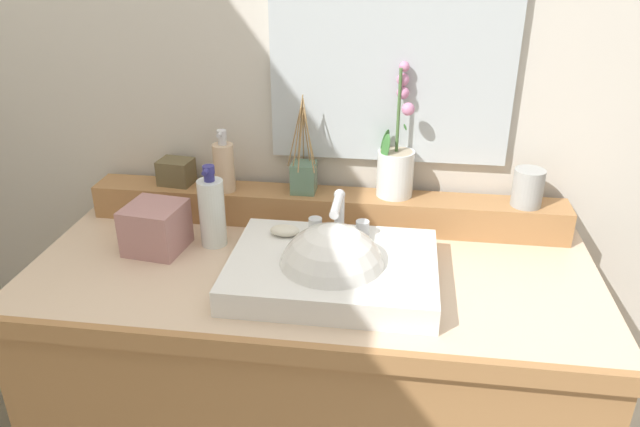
% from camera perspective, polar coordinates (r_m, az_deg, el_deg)
% --- Properties ---
extents(wall_back, '(2.92, 0.20, 2.57)m').
position_cam_1_polar(wall_back, '(1.66, 1.27, 13.87)').
color(wall_back, beige).
rests_on(wall_back, ground).
extents(vanity_cabinet, '(1.31, 0.60, 0.90)m').
position_cam_1_polar(vanity_cabinet, '(1.69, -0.72, -18.16)').
color(vanity_cabinet, '#A87545').
rests_on(vanity_cabinet, ground).
extents(back_ledge, '(1.23, 0.10, 0.09)m').
position_cam_1_polar(back_ledge, '(1.60, 0.42, 0.48)').
color(back_ledge, '#A87545').
rests_on(back_ledge, vanity_cabinet).
extents(sink_basin, '(0.45, 0.34, 0.27)m').
position_cam_1_polar(sink_basin, '(1.35, 1.15, -5.61)').
color(sink_basin, white).
rests_on(sink_basin, vanity_cabinet).
extents(soap_bar, '(0.07, 0.04, 0.02)m').
position_cam_1_polar(soap_bar, '(1.43, -3.29, -1.60)').
color(soap_bar, beige).
rests_on(soap_bar, sink_basin).
extents(potted_plant, '(0.09, 0.11, 0.34)m').
position_cam_1_polar(potted_plant, '(1.56, 7.09, 4.64)').
color(potted_plant, silver).
rests_on(potted_plant, back_ledge).
extents(soap_dispenser, '(0.05, 0.06, 0.16)m').
position_cam_1_polar(soap_dispenser, '(1.60, -8.95, 4.41)').
color(soap_dispenser, beige).
rests_on(soap_dispenser, back_ledge).
extents(tumbler_cup, '(0.07, 0.07, 0.09)m').
position_cam_1_polar(tumbler_cup, '(1.58, 18.82, 2.29)').
color(tumbler_cup, '#9C9E9C').
rests_on(tumbler_cup, back_ledge).
extents(reed_diffuser, '(0.08, 0.09, 0.26)m').
position_cam_1_polar(reed_diffuser, '(1.58, -1.53, 3.54)').
color(reed_diffuser, slate).
rests_on(reed_diffuser, back_ledge).
extents(trinket_box, '(0.09, 0.08, 0.07)m').
position_cam_1_polar(trinket_box, '(1.68, -13.26, 3.81)').
color(trinket_box, brown).
rests_on(trinket_box, back_ledge).
extents(lotion_bottle, '(0.06, 0.07, 0.21)m').
position_cam_1_polar(lotion_bottle, '(1.50, -10.04, 0.21)').
color(lotion_bottle, white).
rests_on(lotion_bottle, vanity_cabinet).
extents(tissue_box, '(0.15, 0.15, 0.12)m').
position_cam_1_polar(tissue_box, '(1.52, -15.07, -1.27)').
color(tissue_box, '#AE7B79').
rests_on(tissue_box, vanity_cabinet).
extents(mirror, '(0.59, 0.02, 0.63)m').
position_cam_1_polar(mirror, '(1.52, 6.78, 16.18)').
color(mirror, silver).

